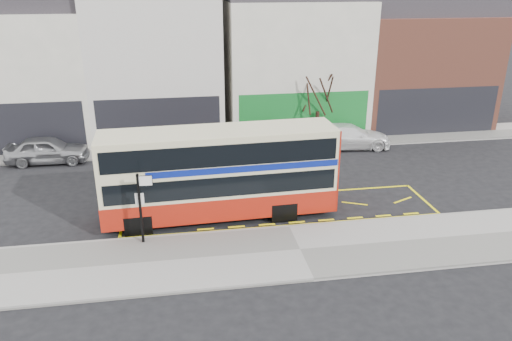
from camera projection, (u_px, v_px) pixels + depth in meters
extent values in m
plane|color=black|center=(287.00, 225.00, 21.39)|extent=(120.00, 120.00, 0.00)
cube|color=gray|center=(300.00, 251.00, 19.25)|extent=(40.00, 4.00, 0.15)
cube|color=gray|center=(289.00, 227.00, 21.02)|extent=(40.00, 0.15, 0.15)
cube|color=gray|center=(249.00, 144.00, 31.47)|extent=(50.00, 3.00, 0.15)
cube|color=beige|center=(30.00, 76.00, 31.70)|extent=(8.00, 8.00, 8.00)
cube|color=black|center=(19.00, 130.00, 28.92)|extent=(7.36, 0.06, 3.20)
cube|color=black|center=(20.00, 133.00, 29.02)|extent=(5.60, 0.04, 2.00)
cube|color=beige|center=(157.00, 65.00, 32.71)|extent=(8.00, 8.00, 9.00)
cube|color=black|center=(159.00, 124.00, 30.11)|extent=(7.36, 0.06, 3.20)
cube|color=black|center=(159.00, 127.00, 30.20)|extent=(5.60, 0.04, 2.00)
cube|color=beige|center=(291.00, 65.00, 34.14)|extent=(9.00, 8.00, 8.50)
cube|color=#126925|center=(304.00, 118.00, 31.45)|extent=(8.28, 0.06, 3.20)
cube|color=black|center=(304.00, 121.00, 31.54)|extent=(6.30, 0.04, 2.00)
cube|color=#964F3C|center=(413.00, 69.00, 35.66)|extent=(9.00, 8.00, 7.50)
cube|color=#28262B|center=(421.00, 0.00, 33.95)|extent=(9.00, 7.20, 1.80)
cube|color=black|center=(437.00, 112.00, 32.79)|extent=(8.28, 0.06, 3.20)
cube|color=black|center=(436.00, 115.00, 32.88)|extent=(6.30, 0.04, 2.00)
cube|color=beige|center=(220.00, 171.00, 21.37)|extent=(10.04, 2.65, 3.67)
cube|color=maroon|center=(220.00, 200.00, 21.86)|extent=(10.08, 2.69, 1.00)
cube|color=maroon|center=(330.00, 163.00, 22.29)|extent=(0.15, 2.30, 3.67)
cube|color=black|center=(220.00, 177.00, 21.47)|extent=(9.64, 2.69, 0.86)
cube|color=black|center=(219.00, 147.00, 20.97)|extent=(9.64, 2.69, 0.91)
cube|color=navy|center=(240.00, 160.00, 21.37)|extent=(8.05, 2.62, 0.27)
cube|color=black|center=(101.00, 191.00, 20.64)|extent=(0.14, 2.08, 1.45)
cube|color=black|center=(96.00, 155.00, 20.06)|extent=(0.14, 2.08, 0.91)
cube|color=black|center=(99.00, 171.00, 20.32)|extent=(0.11, 1.59, 0.32)
cube|color=beige|center=(218.00, 131.00, 20.72)|extent=(10.04, 2.55, 0.11)
cylinder|color=black|center=(138.00, 225.00, 20.42)|extent=(0.91, 0.29, 0.91)
cylinder|color=black|center=(139.00, 204.00, 22.27)|extent=(0.91, 0.29, 0.91)
cylinder|color=black|center=(284.00, 212.00, 21.56)|extent=(0.91, 0.29, 0.91)
cylinder|color=black|center=(273.00, 193.00, 23.40)|extent=(0.91, 0.29, 0.91)
cube|color=black|center=(140.00, 209.00, 19.22)|extent=(0.10, 0.10, 2.90)
cube|color=white|center=(146.00, 181.00, 18.83)|extent=(0.52, 0.06, 0.42)
cube|color=white|center=(140.00, 199.00, 19.14)|extent=(0.34, 0.04, 0.48)
imported|color=#9B9CA0|center=(47.00, 150.00, 28.21)|extent=(4.56, 1.92, 1.54)
imported|color=#464A4E|center=(286.00, 141.00, 29.85)|extent=(4.69, 2.95, 1.46)
imported|color=white|center=(349.00, 136.00, 30.70)|extent=(5.24, 2.52, 1.47)
cylinder|color=black|center=(317.00, 127.00, 31.47)|extent=(0.24, 0.24, 2.04)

